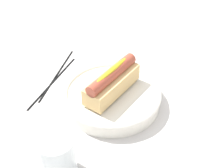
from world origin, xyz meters
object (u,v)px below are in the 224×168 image
object	(u,v)px
serving_bowl	(112,96)
chopstick_near	(53,82)
chopstick_far	(57,74)
hotdog_front	(112,81)
water_glass	(57,158)

from	to	relation	value
serving_bowl	chopstick_near	size ratio (longest dim) A/B	1.02
chopstick_far	hotdog_front	bearing A→B (deg)	68.60
water_glass	chopstick_near	size ratio (longest dim) A/B	0.41
serving_bowl	chopstick_near	distance (m)	0.17
water_glass	chopstick_near	world-z (taller)	water_glass
serving_bowl	chopstick_far	distance (m)	0.18
hotdog_front	water_glass	bearing A→B (deg)	5.82
hotdog_front	water_glass	world-z (taller)	hotdog_front
serving_bowl	chopstick_far	bearing A→B (deg)	-93.24
chopstick_far	serving_bowl	bearing A→B (deg)	68.60
water_glass	serving_bowl	bearing A→B (deg)	-174.18
serving_bowl	chopstick_far	world-z (taller)	serving_bowl
water_glass	chopstick_far	bearing A→B (deg)	-138.17
hotdog_front	chopstick_near	bearing A→B (deg)	-83.08
serving_bowl	water_glass	xyz separation A→B (m)	(0.21, 0.02, 0.02)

